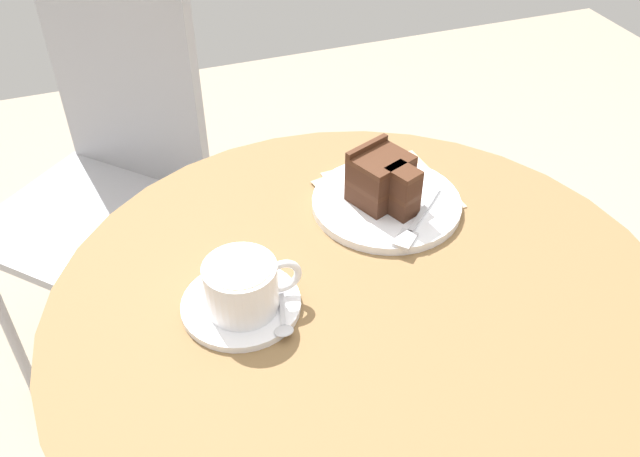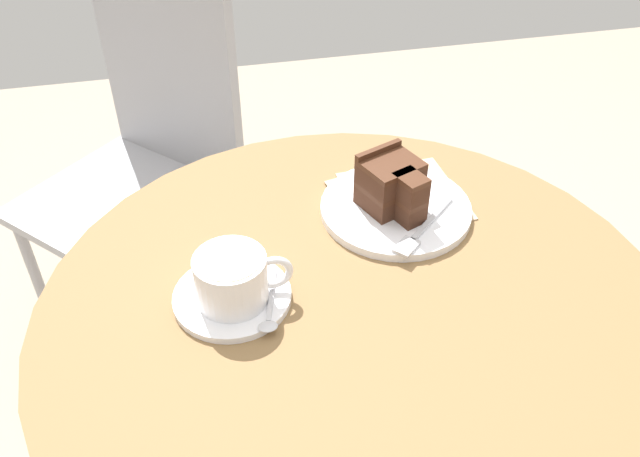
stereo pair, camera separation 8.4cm
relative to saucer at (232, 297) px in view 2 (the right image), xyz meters
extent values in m
cylinder|color=brown|center=(0.14, -0.04, -0.02)|extent=(0.76, 0.76, 0.03)
cylinder|color=white|center=(0.00, 0.00, 0.00)|extent=(0.14, 0.14, 0.01)
cylinder|color=white|center=(0.00, -0.01, 0.03)|extent=(0.08, 0.08, 0.06)
cylinder|color=beige|center=(0.00, -0.01, 0.06)|extent=(0.07, 0.07, 0.00)
torus|color=white|center=(0.05, -0.01, 0.03)|extent=(0.05, 0.01, 0.05)
cube|color=#B7B7BC|center=(0.05, -0.01, 0.01)|extent=(0.03, 0.09, 0.00)
ellipsoid|color=#B7B7BC|center=(0.03, -0.06, 0.01)|extent=(0.02, 0.02, 0.00)
cylinder|color=white|center=(0.24, 0.12, 0.00)|extent=(0.21, 0.21, 0.01)
cube|color=#422619|center=(0.23, 0.12, 0.02)|extent=(0.09, 0.09, 0.03)
cube|color=#422619|center=(0.24, 0.09, 0.02)|extent=(0.05, 0.05, 0.03)
cube|color=#422314|center=(0.23, 0.12, 0.04)|extent=(0.09, 0.09, 0.01)
cube|color=#422314|center=(0.24, 0.09, 0.04)|extent=(0.05, 0.05, 0.01)
cube|color=#422619|center=(0.23, 0.12, 0.06)|extent=(0.09, 0.09, 0.03)
cube|color=#422619|center=(0.24, 0.09, 0.06)|extent=(0.05, 0.05, 0.03)
cube|color=#422314|center=(0.23, 0.12, 0.07)|extent=(0.09, 0.09, 0.01)
cube|color=#422314|center=(0.24, 0.09, 0.07)|extent=(0.05, 0.05, 0.01)
cube|color=#422314|center=(0.22, 0.15, 0.05)|extent=(0.07, 0.04, 0.08)
cube|color=#B7B7BC|center=(0.28, 0.08, 0.01)|extent=(0.08, 0.08, 0.00)
cube|color=#B7B7BC|center=(0.23, 0.03, 0.01)|extent=(0.04, 0.04, 0.00)
cube|color=tan|center=(0.26, 0.15, 0.00)|extent=(0.16, 0.16, 0.00)
cube|color=tan|center=(0.24, 0.15, 0.00)|extent=(0.17, 0.17, 0.00)
cylinder|color=#9E9EA3|center=(-0.41, 0.63, -0.54)|extent=(0.02, 0.02, 0.45)
cylinder|color=#9E9EA3|center=(-0.18, 0.40, -0.54)|extent=(0.02, 0.02, 0.45)
cylinder|color=#9E9EA3|center=(-0.17, 0.86, -0.54)|extent=(0.02, 0.02, 0.45)
cylinder|color=#9E9EA3|center=(0.05, 0.63, -0.54)|extent=(0.02, 0.02, 0.45)
cube|color=#9E9EA3|center=(-0.18, 0.63, -0.30)|extent=(0.54, 0.54, 0.02)
cube|color=#9E9EA3|center=(-0.05, 0.75, -0.08)|extent=(0.27, 0.28, 0.43)
camera|label=1|loc=(-0.10, -0.55, 0.57)|focal=38.00mm
camera|label=2|loc=(-0.02, -0.57, 0.57)|focal=38.00mm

